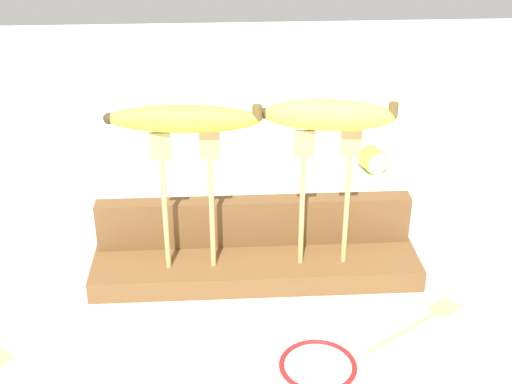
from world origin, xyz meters
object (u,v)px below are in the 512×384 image
(fork_stand_left, at_px, (187,189))
(banana_chunk_far, at_px, (373,160))
(wire_coil, at_px, (318,364))
(banana_raised_left, at_px, (184,119))
(fork_fallen_far, at_px, (425,318))
(banana_raised_right, at_px, (329,115))
(fork_stand_right, at_px, (325,186))

(fork_stand_left, relative_size, banana_chunk_far, 3.70)
(banana_chunk_far, distance_m, wire_coil, 0.55)
(banana_raised_left, relative_size, fork_fallen_far, 1.34)
(banana_raised_right, bearing_deg, fork_stand_right, -8.05)
(fork_stand_right, xyz_separation_m, fork_fallen_far, (0.12, -0.10, -0.14))
(fork_stand_left, height_order, fork_fallen_far, fork_stand_left)
(wire_coil, bearing_deg, banana_raised_right, 80.74)
(fork_fallen_far, bearing_deg, fork_stand_left, 161.79)
(fork_stand_right, bearing_deg, wire_coil, -99.28)
(fork_stand_left, relative_size, fork_stand_right, 1.01)
(fork_stand_right, distance_m, wire_coil, 0.22)
(banana_chunk_far, bearing_deg, fork_fallen_far, -93.64)
(banana_raised_right, height_order, fork_fallen_far, banana_raised_right)
(fork_stand_left, height_order, wire_coil, fork_stand_left)
(fork_stand_left, bearing_deg, wire_coil, -49.43)
(fork_stand_right, relative_size, wire_coil, 2.11)
(fork_fallen_far, xyz_separation_m, wire_coil, (-0.15, -0.08, -0.00))
(fork_stand_left, relative_size, fork_fallen_far, 1.34)
(banana_raised_left, bearing_deg, fork_stand_right, -0.00)
(fork_stand_right, bearing_deg, fork_stand_left, 180.00)
(fork_fallen_far, height_order, wire_coil, same)
(banana_raised_left, height_order, fork_fallen_far, banana_raised_left)
(fork_stand_right, distance_m, banana_raised_left, 0.20)
(banana_raised_left, height_order, banana_raised_right, banana_raised_right)
(fork_stand_right, height_order, fork_fallen_far, fork_stand_right)
(banana_chunk_far, bearing_deg, banana_raised_left, -133.13)
(fork_fallen_far, distance_m, banana_chunk_far, 0.44)
(banana_raised_right, bearing_deg, fork_fallen_far, -39.40)
(banana_raised_right, bearing_deg, fork_stand_left, -180.00)
(wire_coil, bearing_deg, banana_chunk_far, 71.39)
(banana_raised_right, relative_size, wire_coil, 1.87)
(banana_chunk_far, xyz_separation_m, wire_coil, (-0.17, -0.52, -0.02))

